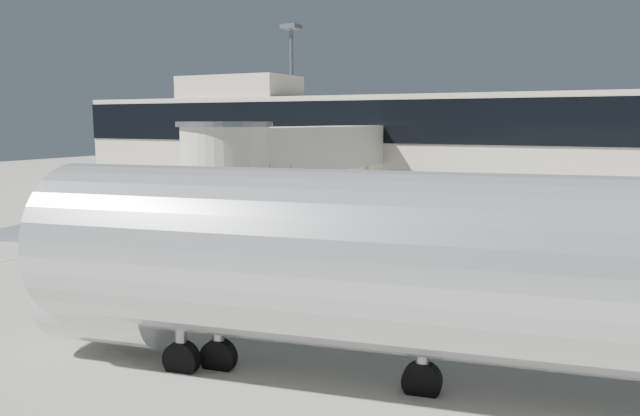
{
  "coord_description": "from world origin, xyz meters",
  "views": [
    {
      "loc": [
        14.36,
        -19.68,
        6.08
      ],
      "look_at": [
        1.22,
        6.2,
        2.0
      ],
      "focal_mm": 35.0,
      "sensor_mm": 36.0,
      "label": 1
    }
  ],
  "objects_px": {
    "box_cart_far": "(160,250)",
    "belt_loader": "(210,187)",
    "minivan": "(504,225)",
    "suitcase_cart": "(391,252)",
    "ground_worker": "(214,291)",
    "baggage_tug": "(364,258)",
    "aircraft": "(424,267)",
    "box_cart_near": "(196,250)"
  },
  "relations": [
    {
      "from": "baggage_tug",
      "to": "belt_loader",
      "type": "height_order",
      "value": "belt_loader"
    },
    {
      "from": "suitcase_cart",
      "to": "aircraft",
      "type": "xyz_separation_m",
      "value": [
        5.11,
        -11.71,
        2.4
      ]
    },
    {
      "from": "suitcase_cart",
      "to": "aircraft",
      "type": "distance_m",
      "value": 13.0
    },
    {
      "from": "belt_loader",
      "to": "suitcase_cart",
      "type": "bearing_deg",
      "value": -48.32
    },
    {
      "from": "ground_worker",
      "to": "belt_loader",
      "type": "relative_size",
      "value": 0.4
    },
    {
      "from": "box_cart_far",
      "to": "minivan",
      "type": "xyz_separation_m",
      "value": [
        12.69,
        10.44,
        0.52
      ]
    },
    {
      "from": "ground_worker",
      "to": "minivan",
      "type": "xyz_separation_m",
      "value": [
        5.79,
        15.8,
        0.14
      ]
    },
    {
      "from": "minivan",
      "to": "box_cart_far",
      "type": "bearing_deg",
      "value": -155.01
    },
    {
      "from": "baggage_tug",
      "to": "ground_worker",
      "type": "relative_size",
      "value": 1.4
    },
    {
      "from": "suitcase_cart",
      "to": "belt_loader",
      "type": "distance_m",
      "value": 26.92
    },
    {
      "from": "ground_worker",
      "to": "belt_loader",
      "type": "xyz_separation_m",
      "value": [
        -19.24,
        25.48,
        -0.11
      ]
    },
    {
      "from": "box_cart_far",
      "to": "belt_loader",
      "type": "distance_m",
      "value": 23.62
    },
    {
      "from": "minivan",
      "to": "aircraft",
      "type": "distance_m",
      "value": 18.34
    },
    {
      "from": "minivan",
      "to": "belt_loader",
      "type": "distance_m",
      "value": 26.85
    },
    {
      "from": "minivan",
      "to": "aircraft",
      "type": "bearing_deg",
      "value": -99.34
    },
    {
      "from": "box_cart_far",
      "to": "ground_worker",
      "type": "bearing_deg",
      "value": -52.39
    },
    {
      "from": "box_cart_far",
      "to": "belt_loader",
      "type": "height_order",
      "value": "belt_loader"
    },
    {
      "from": "baggage_tug",
      "to": "suitcase_cart",
      "type": "distance_m",
      "value": 1.63
    },
    {
      "from": "box_cart_far",
      "to": "belt_loader",
      "type": "bearing_deg",
      "value": 106.99
    },
    {
      "from": "baggage_tug",
      "to": "box_cart_far",
      "type": "height_order",
      "value": "baggage_tug"
    },
    {
      "from": "belt_loader",
      "to": "minivan",
      "type": "bearing_deg",
      "value": -32.65
    },
    {
      "from": "minivan",
      "to": "aircraft",
      "type": "relative_size",
      "value": 0.23
    },
    {
      "from": "baggage_tug",
      "to": "minivan",
      "type": "relative_size",
      "value": 0.51
    },
    {
      "from": "baggage_tug",
      "to": "minivan",
      "type": "distance_m",
      "value": 8.96
    },
    {
      "from": "box_cart_far",
      "to": "aircraft",
      "type": "distance_m",
      "value": 16.45
    },
    {
      "from": "suitcase_cart",
      "to": "belt_loader",
      "type": "height_order",
      "value": "belt_loader"
    },
    {
      "from": "minivan",
      "to": "suitcase_cart",
      "type": "bearing_deg",
      "value": -132.84
    },
    {
      "from": "box_cart_far",
      "to": "baggage_tug",
      "type": "bearing_deg",
      "value": 1.44
    },
    {
      "from": "baggage_tug",
      "to": "belt_loader",
      "type": "distance_m",
      "value": 27.41
    },
    {
      "from": "baggage_tug",
      "to": "minivan",
      "type": "height_order",
      "value": "minivan"
    },
    {
      "from": "baggage_tug",
      "to": "box_cart_far",
      "type": "relative_size",
      "value": 0.69
    },
    {
      "from": "box_cart_near",
      "to": "aircraft",
      "type": "relative_size",
      "value": 0.19
    },
    {
      "from": "ground_worker",
      "to": "minivan",
      "type": "distance_m",
      "value": 16.83
    },
    {
      "from": "belt_loader",
      "to": "box_cart_far",
      "type": "bearing_deg",
      "value": -69.96
    },
    {
      "from": "box_cart_near",
      "to": "aircraft",
      "type": "xyz_separation_m",
      "value": [
        12.59,
        -8.06,
        2.32
      ]
    },
    {
      "from": "ground_worker",
      "to": "box_cart_far",
      "type": "bearing_deg",
      "value": 134.45
    },
    {
      "from": "baggage_tug",
      "to": "aircraft",
      "type": "distance_m",
      "value": 11.92
    },
    {
      "from": "baggage_tug",
      "to": "box_cart_near",
      "type": "height_order",
      "value": "box_cart_near"
    },
    {
      "from": "box_cart_near",
      "to": "baggage_tug",
      "type": "bearing_deg",
      "value": 32.53
    },
    {
      "from": "baggage_tug",
      "to": "aircraft",
      "type": "relative_size",
      "value": 0.12
    },
    {
      "from": "suitcase_cart",
      "to": "ground_worker",
      "type": "height_order",
      "value": "ground_worker"
    },
    {
      "from": "minivan",
      "to": "ground_worker",
      "type": "bearing_deg",
      "value": -124.61
    }
  ]
}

